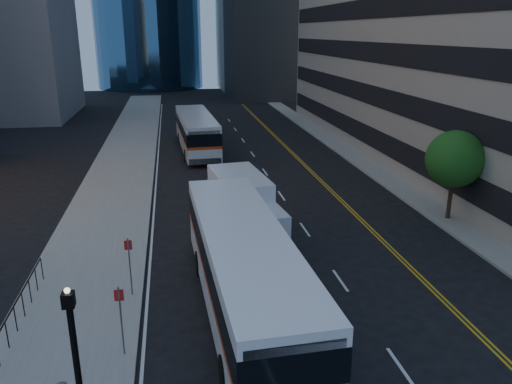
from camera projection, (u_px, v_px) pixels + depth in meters
ground at (345, 305)px, 19.92m from camera, size 160.00×160.00×0.00m
sidewalk_west at (125, 161)px, 41.69m from camera, size 5.00×90.00×0.15m
sidewalk_east at (348, 152)px, 44.79m from camera, size 2.00×90.00×0.15m
street_tree at (455, 159)px, 27.74m from camera, size 3.20×3.20×5.10m
lamp_post at (77, 366)px, 12.02m from camera, size 0.28×0.28×4.56m
bus_front at (244, 269)px, 18.71m from camera, size 3.51×13.62×3.48m
bus_rear at (196, 131)px, 45.07m from camera, size 3.42×12.96×3.31m
box_truck at (244, 209)px, 25.47m from camera, size 3.24×7.25×3.36m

